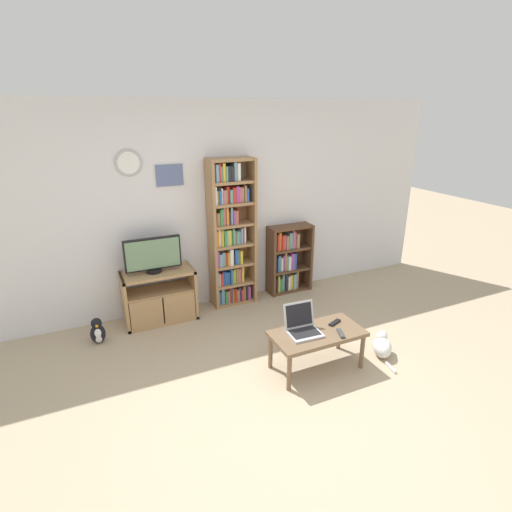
% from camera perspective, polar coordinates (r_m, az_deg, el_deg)
% --- Properties ---
extents(ground_plane, '(18.00, 18.00, 0.00)m').
position_cam_1_polar(ground_plane, '(3.78, 5.57, -20.71)').
color(ground_plane, tan).
extents(wall_back, '(6.82, 0.09, 2.60)m').
position_cam_1_polar(wall_back, '(5.13, -7.17, 6.91)').
color(wall_back, silver).
rests_on(wall_back, ground_plane).
extents(tv_stand, '(0.86, 0.41, 0.64)m').
position_cam_1_polar(tv_stand, '(5.04, -13.59, -5.62)').
color(tv_stand, tan).
rests_on(tv_stand, ground_plane).
extents(television, '(0.66, 0.18, 0.43)m').
position_cam_1_polar(television, '(4.85, -14.52, 0.13)').
color(television, black).
rests_on(television, tv_stand).
extents(bookshelf_tall, '(0.58, 0.28, 1.92)m').
position_cam_1_polar(bookshelf_tall, '(5.14, -3.76, 3.00)').
color(bookshelf_tall, '#9E754C').
rests_on(bookshelf_tall, ground_plane).
extents(bookshelf_short, '(0.63, 0.25, 0.97)m').
position_cam_1_polar(bookshelf_short, '(5.66, 4.38, -0.56)').
color(bookshelf_short, brown).
rests_on(bookshelf_short, ground_plane).
extents(coffee_table, '(0.92, 0.47, 0.41)m').
position_cam_1_polar(coffee_table, '(4.06, 8.73, -11.26)').
color(coffee_table, brown).
rests_on(coffee_table, ground_plane).
extents(laptop, '(0.33, 0.32, 0.28)m').
position_cam_1_polar(laptop, '(3.99, 6.61, -9.83)').
color(laptop, '#B7BABC').
rests_on(laptop, coffee_table).
extents(remote_near_laptop, '(0.16, 0.10, 0.02)m').
position_cam_1_polar(remote_near_laptop, '(4.21, 11.17, -9.31)').
color(remote_near_laptop, black).
rests_on(remote_near_laptop, coffee_table).
extents(remote_far_from_laptop, '(0.10, 0.17, 0.02)m').
position_cam_1_polar(remote_far_from_laptop, '(4.04, 12.02, -10.75)').
color(remote_far_from_laptop, '#38383A').
rests_on(remote_far_from_laptop, coffee_table).
extents(cat, '(0.32, 0.49, 0.25)m').
position_cam_1_polar(cat, '(4.55, 17.58, -12.11)').
color(cat, white).
rests_on(cat, ground_plane).
extents(penguin_figurine, '(0.16, 0.15, 0.30)m').
position_cam_1_polar(penguin_figurine, '(4.86, -21.68, -10.04)').
color(penguin_figurine, black).
rests_on(penguin_figurine, ground_plane).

